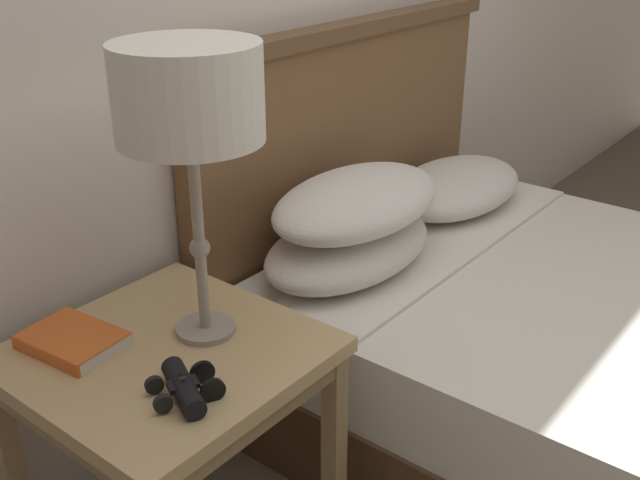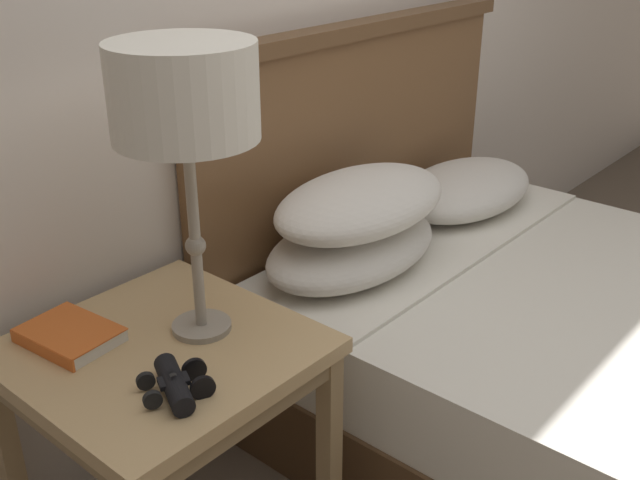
{
  "view_description": "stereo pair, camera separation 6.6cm",
  "coord_description": "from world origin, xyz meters",
  "px_view_note": "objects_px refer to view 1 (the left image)",
  "views": [
    {
      "loc": [
        -1.39,
        -0.44,
        1.47
      ],
      "look_at": [
        -0.09,
        0.6,
        0.7
      ],
      "focal_mm": 42.0,
      "sensor_mm": 36.0,
      "label": 1
    },
    {
      "loc": [
        -1.34,
        -0.49,
        1.47
      ],
      "look_at": [
        -0.09,
        0.6,
        0.7
      ],
      "focal_mm": 42.0,
      "sensor_mm": 36.0,
      "label": 2
    }
  ],
  "objects_px": {
    "table_lamp": "(189,100)",
    "book_on_nightstand": "(72,341)",
    "bed": "(559,344)",
    "binoculars_pair": "(184,387)",
    "nightstand": "(169,380)"
  },
  "relations": [
    {
      "from": "bed",
      "to": "table_lamp",
      "type": "distance_m",
      "value": 1.31
    },
    {
      "from": "bed",
      "to": "binoculars_pair",
      "type": "height_order",
      "value": "bed"
    },
    {
      "from": "nightstand",
      "to": "bed",
      "type": "distance_m",
      "value": 1.15
    },
    {
      "from": "nightstand",
      "to": "bed",
      "type": "height_order",
      "value": "bed"
    },
    {
      "from": "book_on_nightstand",
      "to": "binoculars_pair",
      "type": "xyz_separation_m",
      "value": [
        0.03,
        -0.32,
        0.01
      ]
    },
    {
      "from": "bed",
      "to": "book_on_nightstand",
      "type": "bearing_deg",
      "value": 150.3
    },
    {
      "from": "bed",
      "to": "binoculars_pair",
      "type": "distance_m",
      "value": 1.19
    },
    {
      "from": "binoculars_pair",
      "to": "table_lamp",
      "type": "bearing_deg",
      "value": 36.84
    },
    {
      "from": "table_lamp",
      "to": "book_on_nightstand",
      "type": "bearing_deg",
      "value": 141.31
    },
    {
      "from": "bed",
      "to": "binoculars_pair",
      "type": "bearing_deg",
      "value": 163.36
    },
    {
      "from": "table_lamp",
      "to": "binoculars_pair",
      "type": "distance_m",
      "value": 0.54
    },
    {
      "from": "table_lamp",
      "to": "book_on_nightstand",
      "type": "relative_size",
      "value": 2.87
    },
    {
      "from": "bed",
      "to": "table_lamp",
      "type": "xyz_separation_m",
      "value": [
        -0.91,
        0.47,
        0.82
      ]
    },
    {
      "from": "binoculars_pair",
      "to": "nightstand",
      "type": "bearing_deg",
      "value": 60.98
    },
    {
      "from": "nightstand",
      "to": "bed",
      "type": "xyz_separation_m",
      "value": [
        1.01,
        -0.49,
        -0.22
      ]
    }
  ]
}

